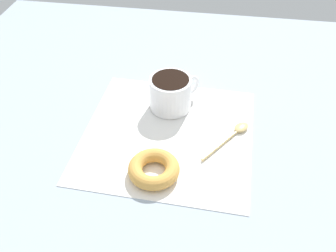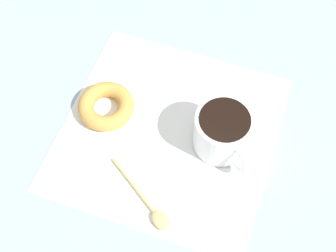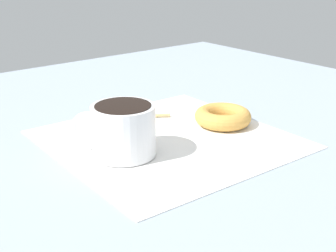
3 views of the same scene
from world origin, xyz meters
The scene contains 5 objects.
ground_plane centered at (0.00, 0.00, -1.00)cm, with size 120.00×120.00×2.00cm, color #99A8B7.
napkin centered at (0.85, 2.70, 0.15)cm, with size 34.48×34.48×0.30cm, color white.
coffee_cup centered at (0.45, 11.60, 4.16)cm, with size 10.25×10.14×7.42cm.
donut centered at (-0.05, -8.54, 1.64)cm, with size 9.57×9.57×2.67cm, color gold.
spoon centered at (14.55, 4.58, 0.70)cm, with size 9.55×12.74×0.90cm.
Camera 3 is at (-52.15, 45.52, 27.78)cm, focal length 50.00 mm.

